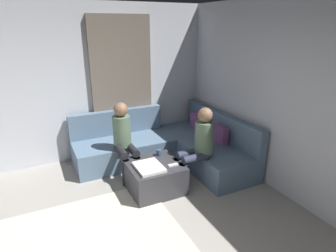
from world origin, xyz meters
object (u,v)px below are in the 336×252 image
game_remote (173,165)px  person_on_couch_side (124,138)px  ottoman (154,176)px  person_on_couch_back (198,144)px  coffee_mug (159,153)px  sectional_couch (169,146)px

game_remote → person_on_couch_side: size_ratio=0.12×
ottoman → person_on_couch_back: (0.12, 0.67, 0.45)m
ottoman → game_remote: bearing=50.7°
coffee_mug → sectional_couch: bearing=140.0°
person_on_couch_side → ottoman: bearing=112.8°
person_on_couch_back → coffee_mug: bearing=55.4°
coffee_mug → ottoman: bearing=-39.3°
ottoman → coffee_mug: coffee_mug is taller
ottoman → person_on_couch_side: person_on_couch_side is taller
sectional_couch → person_on_couch_side: person_on_couch_side is taller
ottoman → game_remote: 0.36m
ottoman → person_on_couch_side: bearing=-157.2°
ottoman → person_on_couch_side: (-0.60, -0.25, 0.45)m
person_on_couch_side → sectional_couch: bearing=-170.3°
ottoman → person_on_couch_back: person_on_couch_back is taller
sectional_couch → ottoman: size_ratio=3.36×
coffee_mug → game_remote: (0.40, 0.04, -0.04)m
game_remote → person_on_couch_side: (-0.78, -0.47, 0.23)m
person_on_couch_back → person_on_couch_side: same height
ottoman → person_on_couch_back: size_ratio=0.63×
game_remote → ottoman: bearing=-129.3°
ottoman → coffee_mug: (-0.22, 0.18, 0.26)m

